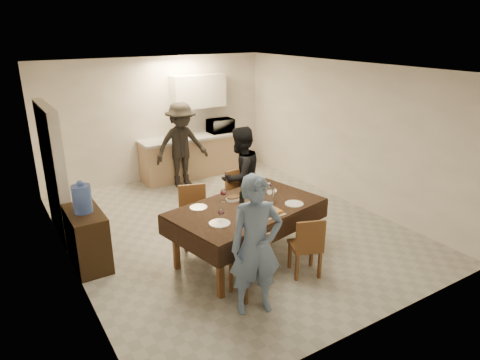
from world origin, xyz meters
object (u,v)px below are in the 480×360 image
object	(u,v)px
savoury_tart	(268,212)
microwave	(221,126)
console	(87,239)
wine_bottle	(242,196)
water_jug	(82,199)
dining_table	(247,209)
person_kitchen	(182,145)
water_pitcher	(269,195)
person_near	(256,246)
person_far	(240,177)

from	to	relation	value
savoury_tart	microwave	xyz separation A→B (m)	(1.57, 4.07, 0.22)
console	wine_bottle	distance (m)	2.22
water_jug	console	bearing A→B (deg)	-90.00
dining_table	console	size ratio (longest dim) A/B	2.62
water_jug	person_kitchen	xyz separation A→B (m)	(2.47, 2.22, -0.12)
microwave	wine_bottle	bearing A→B (deg)	64.75
wine_bottle	water_pitcher	distance (m)	0.41
console	water_jug	world-z (taller)	water_jug
wine_bottle	person_kitchen	world-z (taller)	person_kitchen
console	microwave	size ratio (longest dim) A/B	1.59
water_jug	person_near	size ratio (longest dim) A/B	0.23
dining_table	water_pitcher	distance (m)	0.38
water_pitcher	person_far	xyz separation A→B (m)	(0.20, 1.10, -0.09)
person_far	person_near	bearing A→B (deg)	44.35
console	person_near	world-z (taller)	person_near
microwave	person_far	bearing A→B (deg)	67.06
person_kitchen	savoury_tart	bearing A→B (deg)	-96.22
console	person_near	xyz separation A→B (m)	(1.42, -2.07, 0.43)
console	person_kitchen	size ratio (longest dim) A/B	0.50
water_jug	wine_bottle	size ratio (longest dim) A/B	1.35
water_pitcher	dining_table	bearing A→B (deg)	171.87
person_far	console	bearing A→B (deg)	-17.28
water_pitcher	person_near	size ratio (longest dim) A/B	0.12
person_kitchen	person_far	bearing A→B (deg)	-88.56
console	person_kitchen	xyz separation A→B (m)	(2.47, 2.22, 0.47)
dining_table	microwave	distance (m)	4.06
dining_table	water_jug	bearing A→B (deg)	140.97
microwave	person_near	bearing A→B (deg)	64.93
water_pitcher	wine_bottle	bearing A→B (deg)	165.96
dining_table	person_kitchen	distance (m)	3.28
savoury_tart	water_jug	bearing A→B (deg)	145.97
dining_table	savoury_tart	bearing A→B (deg)	-86.96
water_pitcher	savoury_tart	distance (m)	0.42
microwave	person_kitchen	size ratio (longest dim) A/B	0.31
dining_table	water_jug	size ratio (longest dim) A/B	6.09
savoury_tart	person_far	bearing A→B (deg)	72.53
wine_bottle	person_kitchen	distance (m)	3.24
microwave	person_kitchen	bearing A→B (deg)	20.98
dining_table	water_pitcher	size ratio (longest dim) A/B	11.09
water_pitcher	person_near	xyz separation A→B (m)	(-0.90, -1.00, -0.08)
savoury_tart	person_far	size ratio (longest dim) A/B	0.23
dining_table	water_jug	world-z (taller)	water_jug
console	savoury_tart	size ratio (longest dim) A/B	2.33
person_kitchen	person_near	bearing A→B (deg)	-103.68
wine_bottle	person_near	size ratio (longest dim) A/B	0.17
person_far	savoury_tart	bearing A→B (deg)	54.53
dining_table	wine_bottle	bearing A→B (deg)	123.29
person_kitchen	microwave	bearing A→B (deg)	20.98
water_jug	person_far	bearing A→B (deg)	0.72
person_near	dining_table	bearing A→B (deg)	79.95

